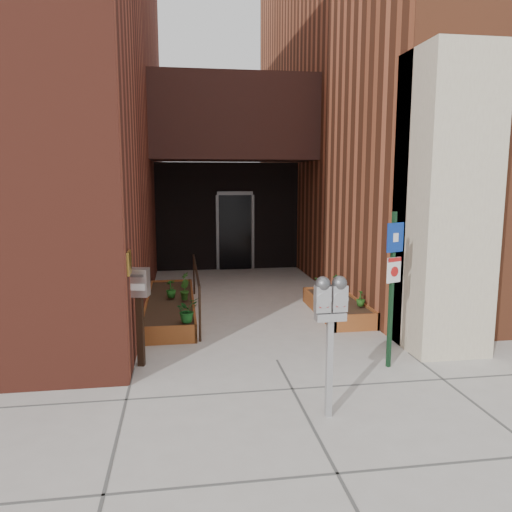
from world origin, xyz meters
name	(u,v)px	position (x,y,z in m)	size (l,w,h in m)	color
ground	(277,360)	(0.00, 0.00, 0.00)	(80.00, 80.00, 0.00)	#9E9991
architecture	(221,85)	(-0.18, 6.89, 4.98)	(20.00, 14.60, 10.00)	maroon
planter_left	(170,307)	(-1.55, 2.70, 0.13)	(0.90, 3.60, 0.30)	maroon
planter_right	(337,308)	(1.60, 2.20, 0.13)	(0.80, 2.20, 0.30)	maroon
handrail	(196,276)	(-1.05, 2.65, 0.75)	(0.04, 3.34, 0.90)	black
parking_meter	(331,309)	(0.23, -1.74, 1.21)	(0.35, 0.17, 1.56)	#ACACAF
sign_post	(393,273)	(1.48, -0.48, 1.32)	(0.28, 0.14, 2.14)	#12321B
payment_dropbox	(139,296)	(-1.90, 0.09, 0.99)	(0.31, 0.25, 1.37)	black
shrub_left_a	(187,310)	(-1.25, 1.10, 0.49)	(0.35, 0.35, 0.39)	#164F1A
shrub_left_b	(184,290)	(-1.28, 2.60, 0.49)	(0.21, 0.21, 0.38)	#225317
shrub_left_c	(171,289)	(-1.53, 2.81, 0.47)	(0.20, 0.20, 0.35)	#1D601B
shrub_left_d	(185,280)	(-1.25, 3.66, 0.46)	(0.17, 0.17, 0.32)	#2A601B
shrub_right_a	(361,298)	(1.85, 1.64, 0.45)	(0.16, 0.16, 0.29)	#215017
shrub_right_b	(337,283)	(1.78, 2.81, 0.48)	(0.19, 0.19, 0.36)	#1A5819
shrub_right_c	(321,286)	(1.39, 2.60, 0.47)	(0.31, 0.31, 0.34)	#255518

